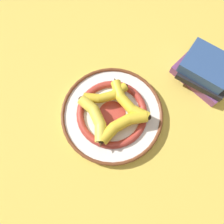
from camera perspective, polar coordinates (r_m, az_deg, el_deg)
ground_plane at (r=0.80m, az=-1.06°, el=-1.36°), size 2.80×2.80×0.00m
decorative_bowl at (r=0.78m, az=0.00°, el=-0.52°), size 0.36×0.36×0.04m
banana_a at (r=0.73m, az=3.02°, el=-3.24°), size 0.19×0.11×0.04m
banana_b at (r=0.74m, az=-4.31°, el=-1.83°), size 0.10×0.18×0.04m
banana_c at (r=0.77m, az=-1.87°, el=4.37°), size 0.17×0.07×0.03m
banana_d at (r=0.76m, az=3.98°, el=2.81°), size 0.14×0.17×0.04m
book_stack at (r=0.88m, az=23.16°, el=9.54°), size 0.23×0.23×0.11m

